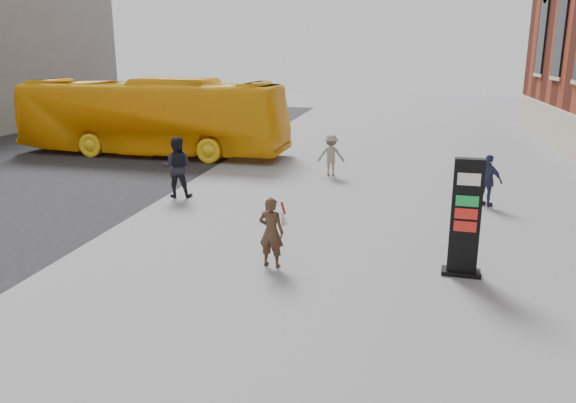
% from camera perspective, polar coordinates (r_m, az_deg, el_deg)
% --- Properties ---
extents(ground, '(100.00, 100.00, 0.00)m').
position_cam_1_polar(ground, '(11.56, -0.96, -7.71)').
color(ground, '#9E9EA3').
extents(info_pylon, '(0.81, 0.44, 2.44)m').
position_cam_1_polar(info_pylon, '(11.85, 17.58, -1.62)').
color(info_pylon, black).
rests_on(info_pylon, ground).
extents(woman, '(0.63, 0.59, 1.53)m').
position_cam_1_polar(woman, '(11.89, -1.70, -3.02)').
color(woman, '#3D2519').
rests_on(woman, ground).
extents(bus, '(12.13, 3.35, 3.35)m').
position_cam_1_polar(bus, '(25.59, -13.68, 8.37)').
color(bus, '#F1B111').
rests_on(bus, road).
extents(pedestrian_a, '(1.04, 0.88, 1.90)m').
position_cam_1_polar(pedestrian_a, '(17.93, -11.23, 3.45)').
color(pedestrian_a, black).
rests_on(pedestrian_a, ground).
extents(pedestrian_b, '(1.02, 0.63, 1.53)m').
position_cam_1_polar(pedestrian_b, '(20.73, 4.40, 4.72)').
color(pedestrian_b, gray).
rests_on(pedestrian_b, ground).
extents(pedestrian_c, '(0.95, 0.84, 1.54)m').
position_cam_1_polar(pedestrian_c, '(17.56, 19.64, 2.01)').
color(pedestrian_c, navy).
rests_on(pedestrian_c, ground).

